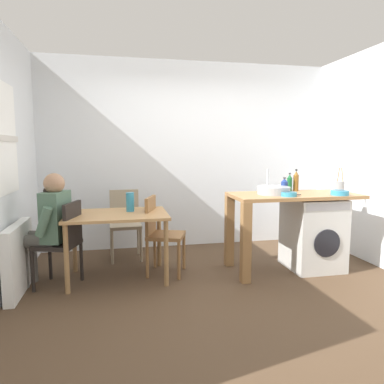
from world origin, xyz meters
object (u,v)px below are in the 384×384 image
Objects in this scene: bottle_clear_small at (296,181)px; vase at (130,202)px; mixing_bowl at (289,194)px; chair_spare_by_wall at (125,220)px; washing_machine at (313,233)px; bottle_tall_green at (284,186)px; utensil_crock at (340,186)px; seated_person at (48,224)px; bottle_squat_brown at (289,183)px; chair_person_seat at (64,239)px; colander at (340,192)px; chair_opposite at (160,230)px; dining_table at (117,222)px.

bottle_clear_small is 2.08m from vase.
bottle_clear_small reaches higher than mixing_bowl.
chair_spare_by_wall is 2.39m from washing_machine.
utensil_crock is (0.70, -0.07, -0.01)m from bottle_tall_green.
washing_machine is 3.17× the size of bottle_clear_small.
seated_person reaches higher than chair_spare_by_wall.
chair_spare_by_wall is 3.96× the size of bottle_squat_brown.
seated_person is at bearing 90.00° from chair_person_seat.
chair_person_seat is at bearing 175.44° from mixing_bowl.
bottle_tall_green is at bearing 72.15° from mixing_bowl.
bottle_clear_small is (2.12, -0.61, 0.53)m from chair_spare_by_wall.
vase is (-2.35, 0.44, -0.10)m from colander.
bottle_tall_green is at bearing -146.50° from bottle_clear_small.
chair_person_seat is 2.74m from bottle_squat_brown.
utensil_crock reaches higher than seated_person.
bottle_squat_brown is at bearing 111.85° from chair_opposite.
seated_person reaches higher than vase.
seated_person reaches higher than chair_opposite.
mixing_bowl is 0.58× the size of utensil_crock.
dining_table is 4.85× the size of bottle_squat_brown.
utensil_crock reaches higher than mixing_bowl.
bottle_tall_green is (1.99, 0.01, 0.36)m from dining_table.
colander is at bearing -123.70° from utensil_crock.
chair_spare_by_wall is 4.86× the size of bottle_tall_green.
bottle_squat_brown is at bearing 158.80° from utensil_crock.
utensil_crock reaches higher than chair_person_seat.
chair_opposite is 1.05× the size of washing_machine.
mixing_bowl is 0.62m from colander.
chair_person_seat is at bearing -59.99° from chair_opposite.
washing_machine is at bearing -171.90° from utensil_crock.
vase is (-2.07, -0.06, -0.19)m from bottle_clear_small.
chair_spare_by_wall is (-0.38, 0.70, 0.00)m from chair_opposite.
colander is at bearing 97.75° from chair_opposite.
chair_spare_by_wall is 2.69m from colander.
chair_spare_by_wall is at bearing 155.23° from colander.
bottle_squat_brown is 0.84× the size of bottle_clear_small.
bottle_clear_small is at bearing 4.18° from dining_table.
mixing_bowl is (-0.10, -0.32, -0.06)m from bottle_tall_green.
bottle_tall_green is 0.86× the size of vase.
chair_person_seat is 0.75× the size of seated_person.
washing_machine is at bearing -2.92° from dining_table.
chair_person_seat is at bearing -167.49° from dining_table.
utensil_crock is 0.33m from colander.
bottle_tall_green is 0.62m from colander.
bottle_clear_small reaches higher than bottle_tall_green.
vase reaches higher than chair_person_seat.
chair_spare_by_wall is 2.27m from bottle_clear_small.
bottle_squat_brown is 1.05× the size of vase.
colander reaches higher than vase.
dining_table is 3.67× the size of utensil_crock.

